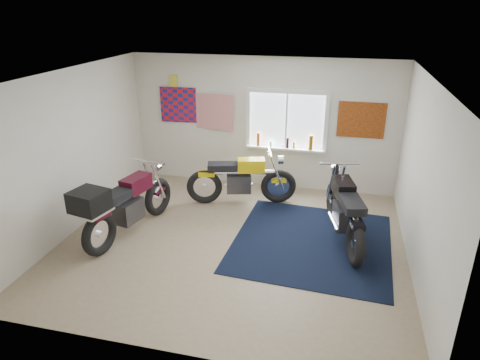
% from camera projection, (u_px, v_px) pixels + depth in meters
% --- Properties ---
extents(ground, '(5.50, 5.50, 0.00)m').
position_uv_depth(ground, '(233.00, 242.00, 7.06)').
color(ground, '#9E896B').
rests_on(ground, ground).
extents(room_shell, '(5.50, 5.50, 5.50)m').
position_uv_depth(room_shell, '(232.00, 147.00, 6.43)').
color(room_shell, white).
rests_on(room_shell, ground).
extents(navy_rug, '(2.64, 2.73, 0.01)m').
position_uv_depth(navy_rug, '(312.00, 242.00, 7.04)').
color(navy_rug, black).
rests_on(navy_rug, ground).
extents(window_assembly, '(1.66, 0.17, 1.26)m').
position_uv_depth(window_assembly, '(286.00, 125.00, 8.64)').
color(window_assembly, white).
rests_on(window_assembly, room_shell).
extents(oil_bottles, '(1.16, 0.09, 0.30)m').
position_uv_depth(oil_bottles, '(289.00, 142.00, 8.69)').
color(oil_bottles, '#984816').
rests_on(oil_bottles, window_assembly).
extents(flag_display, '(1.60, 0.10, 1.17)m').
position_uv_depth(flag_display, '(173.00, 81.00, 8.87)').
color(flag_display, red).
rests_on(flag_display, room_shell).
extents(triumph_poster, '(0.90, 0.03, 0.70)m').
position_uv_depth(triumph_poster, '(361.00, 120.00, 8.27)').
color(triumph_poster, '#A54C14').
rests_on(triumph_poster, room_shell).
extents(yellow_triumph, '(2.10, 0.79, 1.08)m').
position_uv_depth(yellow_triumph, '(241.00, 180.00, 8.27)').
color(yellow_triumph, black).
rests_on(yellow_triumph, ground).
extents(black_chrome_bike, '(0.81, 2.19, 1.14)m').
position_uv_depth(black_chrome_bike, '(344.00, 211.00, 6.98)').
color(black_chrome_bike, black).
rests_on(black_chrome_bike, navy_rug).
extents(maroon_tourer, '(0.93, 2.23, 1.13)m').
position_uv_depth(maroon_tourer, '(123.00, 205.00, 6.99)').
color(maroon_tourer, black).
rests_on(maroon_tourer, ground).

